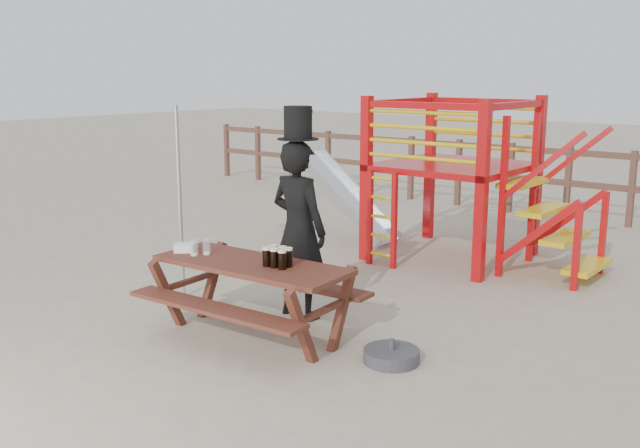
# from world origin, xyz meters

# --- Properties ---
(ground) EXTENTS (60.00, 60.00, 0.00)m
(ground) POSITION_xyz_m (0.00, 0.00, 0.00)
(ground) COLOR #B5A98D
(ground) RESTS_ON ground
(back_fence) EXTENTS (15.09, 0.09, 1.20)m
(back_fence) POSITION_xyz_m (0.00, 7.00, 0.74)
(back_fence) COLOR brown
(back_fence) RESTS_ON ground
(playground_fort) EXTENTS (4.71, 1.84, 2.10)m
(playground_fort) POSITION_xyz_m (0.12, 3.58, 1.07)
(playground_fort) COLOR red
(playground_fort) RESTS_ON ground
(picnic_table) EXTENTS (1.92, 1.39, 0.71)m
(picnic_table) POSITION_xyz_m (0.20, -0.12, 0.45)
(picnic_table) COLOR maroon
(picnic_table) RESTS_ON ground
(man_with_hat) EXTENTS (0.66, 0.44, 2.08)m
(man_with_hat) POSITION_xyz_m (0.15, 0.59, 0.93)
(man_with_hat) COLOR black
(man_with_hat) RESTS_ON ground
(metal_pole) EXTENTS (0.05, 0.05, 2.06)m
(metal_pole) POSITION_xyz_m (-1.23, 0.27, 1.03)
(metal_pole) COLOR #B2B2B7
(metal_pole) RESTS_ON ground
(parasol_base) EXTENTS (0.48, 0.48, 0.20)m
(parasol_base) POSITION_xyz_m (1.51, 0.19, 0.06)
(parasol_base) COLOR #3C3C41
(parasol_base) RESTS_ON ground
(paper_bag) EXTENTS (0.23, 0.22, 0.08)m
(paper_bag) POSITION_xyz_m (-0.57, -0.25, 0.75)
(paper_bag) COLOR white
(paper_bag) RESTS_ON picnic_table
(stout_pints) EXTENTS (0.25, 0.18, 0.17)m
(stout_pints) POSITION_xyz_m (0.48, -0.08, 0.80)
(stout_pints) COLOR black
(stout_pints) RESTS_ON picnic_table
(empty_glasses) EXTENTS (0.14, 0.17, 0.15)m
(empty_glasses) POSITION_xyz_m (-0.36, -0.23, 0.78)
(empty_glasses) COLOR silver
(empty_glasses) RESTS_ON picnic_table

